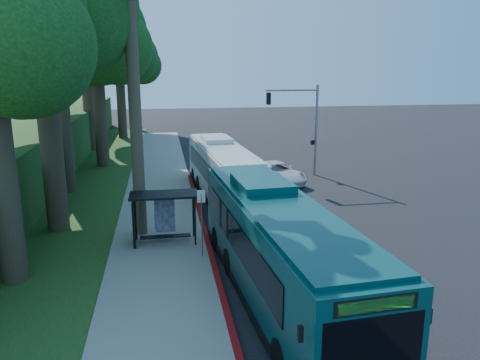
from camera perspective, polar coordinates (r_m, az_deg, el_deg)
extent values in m
plane|color=black|center=(26.85, 6.02, -4.55)|extent=(140.00, 140.00, 0.00)
cube|color=gray|center=(25.91, -9.79, -5.23)|extent=(4.50, 70.00, 0.12)
cube|color=maroon|center=(22.25, -3.80, -8.30)|extent=(0.25, 30.00, 0.13)
cube|color=#234719|center=(31.28, -20.30, -2.64)|extent=(8.00, 70.00, 0.06)
cube|color=black|center=(22.32, -9.27, -1.78)|extent=(3.20, 1.50, 0.10)
cube|color=black|center=(22.75, -12.81, -5.07)|extent=(0.06, 1.30, 2.20)
cube|color=navy|center=(23.35, -9.17, -4.27)|extent=(1.00, 0.12, 1.70)
cube|color=black|center=(22.86, -9.07, -6.80)|extent=(2.40, 0.40, 0.06)
cube|color=black|center=(23.32, -12.61, -4.60)|extent=(0.08, 0.08, 2.40)
cube|color=black|center=(23.32, -5.71, -4.32)|extent=(0.08, 0.08, 2.40)
cube|color=black|center=(22.18, -12.76, -5.57)|extent=(0.08, 0.08, 2.40)
cube|color=black|center=(22.18, -5.50, -5.28)|extent=(0.08, 0.08, 2.40)
cylinder|color=gray|center=(20.78, -4.68, -5.72)|extent=(0.06, 0.06, 3.00)
cube|color=white|center=(20.35, -4.76, -2.01)|extent=(0.35, 0.04, 0.55)
cylinder|color=gray|center=(36.80, 9.25, 5.96)|extent=(0.20, 0.20, 7.00)
cylinder|color=gray|center=(35.92, 6.36, 10.83)|extent=(4.00, 0.14, 0.14)
cube|color=black|center=(35.51, 3.50, 9.88)|extent=(0.30, 0.30, 0.90)
cube|color=black|center=(36.86, 8.82, 4.57)|extent=(0.25, 0.25, 0.35)
cylinder|color=#4C3F2D|center=(23.13, -12.70, 8.70)|extent=(0.60, 0.60, 13.00)
cylinder|color=#382B1E|center=(25.34, -22.18, 5.59)|extent=(1.10, 1.10, 10.50)
sphere|color=#0E3612|center=(23.73, -20.06, 18.03)|extent=(5.60, 5.60, 5.60)
sphere|color=#0E3612|center=(26.93, -25.69, 17.57)|extent=(5.20, 5.20, 5.20)
cylinder|color=#382B1E|center=(33.26, -21.09, 8.64)|extent=(1.18, 1.18, 11.90)
sphere|color=#0E3612|center=(31.54, -18.86, 19.45)|extent=(7.00, 7.00, 7.00)
sphere|color=#0E3612|center=(35.46, -24.37, 18.84)|extent=(6.50, 6.50, 6.50)
cylinder|color=#382B1E|center=(40.98, -16.74, 8.32)|extent=(1.06, 1.06, 9.80)
sphere|color=#0E3612|center=(40.90, -17.35, 16.73)|extent=(8.40, 8.40, 8.40)
sphere|color=#0E3612|center=(39.42, -14.96, 15.38)|extent=(5.88, 5.88, 5.88)
sphere|color=#0E3612|center=(42.52, -19.03, 15.34)|extent=(5.46, 5.46, 5.46)
cylinder|color=#382B1E|center=(49.11, -18.04, 9.87)|extent=(1.14, 1.14, 11.20)
sphere|color=#0E3612|center=(49.19, -18.66, 17.87)|extent=(9.60, 9.60, 9.60)
sphere|color=#0E3612|center=(47.43, -16.42, 16.65)|extent=(6.72, 6.72, 6.72)
sphere|color=#0E3612|center=(51.04, -20.22, 16.50)|extent=(6.24, 6.24, 6.24)
cylinder|color=#382B1E|center=(56.83, -14.30, 9.51)|extent=(1.02, 1.02, 9.10)
sphere|color=#0E3612|center=(56.72, -14.64, 15.14)|extent=(8.00, 8.00, 8.00)
sphere|color=#0E3612|center=(55.40, -12.98, 14.20)|extent=(5.60, 5.60, 5.60)
sphere|color=#0E3612|center=(58.23, -15.89, 14.25)|extent=(5.20, 5.20, 5.20)
cylinder|color=#382B1E|center=(64.75, -12.84, 9.76)|extent=(0.98, 0.98, 8.40)
sphere|color=#0E3612|center=(64.62, -13.09, 14.32)|extent=(7.00, 7.00, 7.00)
sphere|color=#0E3612|center=(63.50, -11.80, 13.54)|extent=(4.90, 4.90, 4.90)
sphere|color=#0E3612|center=(65.91, -14.09, 13.63)|extent=(4.55, 4.55, 4.55)
cylinder|color=#382B1E|center=(19.86, -27.00, 1.01)|extent=(1.02, 1.02, 9.10)
sphere|color=#0E3612|center=(18.04, -25.14, 14.67)|extent=(5.04, 5.04, 5.04)
cube|color=silver|center=(30.14, -2.09, 1.17)|extent=(3.54, 12.53, 2.94)
cube|color=black|center=(30.51, -2.07, -1.62)|extent=(3.57, 12.59, 0.36)
cube|color=black|center=(30.58, -2.29, 1.89)|extent=(3.40, 9.82, 1.13)
cube|color=black|center=(24.29, 0.86, -1.38)|extent=(2.32, 0.30, 1.44)
cube|color=black|center=(35.99, -4.10, 3.77)|extent=(2.11, 0.28, 1.03)
cube|color=#19E533|center=(24.04, 0.87, 0.86)|extent=(1.71, 0.23, 0.29)
cube|color=silver|center=(29.85, -2.12, 4.02)|extent=(3.29, 11.90, 0.12)
cube|color=silver|center=(31.81, -2.88, 4.94)|extent=(2.03, 2.71, 0.36)
cylinder|color=black|center=(26.51, -2.84, -3.57)|extent=(0.39, 1.05, 1.03)
cylinder|color=black|center=(27.04, 2.13, -3.21)|extent=(0.39, 1.05, 1.03)
cylinder|color=black|center=(34.75, -5.58, 0.60)|extent=(0.39, 1.05, 1.03)
cylinder|color=black|center=(35.16, -1.74, 0.82)|extent=(0.39, 1.05, 1.03)
cube|color=#0B3E3D|center=(17.18, 4.77, -8.27)|extent=(3.83, 13.61, 3.19)
cube|color=black|center=(17.87, 4.66, -13.19)|extent=(3.86, 13.68, 0.39)
cube|color=black|center=(17.56, 4.21, -6.68)|extent=(3.68, 10.67, 1.23)
cube|color=black|center=(11.64, 15.78, -18.94)|extent=(2.52, 0.32, 1.57)
cube|color=black|center=(23.15, -0.42, -1.41)|extent=(2.29, 0.30, 1.12)
cube|color=#19E533|center=(11.10, 16.18, -14.33)|extent=(1.86, 0.25, 0.31)
cube|color=#0B3E3D|center=(16.63, 4.88, -2.99)|extent=(3.55, 12.93, 0.13)
cube|color=#0B3E3D|center=(18.64, 2.71, -0.50)|extent=(2.20, 2.94, 0.39)
cylinder|color=black|center=(13.89, 5.20, -20.80)|extent=(0.42, 1.14, 1.12)
cylinder|color=black|center=(14.82, 15.26, -18.85)|extent=(0.42, 1.14, 1.12)
cylinder|color=black|center=(22.00, -2.77, -7.16)|extent=(0.42, 1.14, 1.12)
cylinder|color=black|center=(22.60, 3.72, -6.60)|extent=(0.42, 1.14, 1.12)
imported|color=silver|center=(34.40, 4.46, 0.89)|extent=(4.16, 5.95, 1.51)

